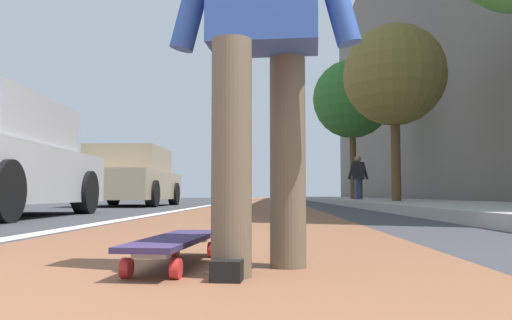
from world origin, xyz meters
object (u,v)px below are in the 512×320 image
Objects in this scene: parked_car_mid at (131,178)px; street_tree_far at (352,99)px; traffic_light at (233,138)px; pedestrian_distant at (358,176)px; skateboard at (175,243)px; skater_person at (263,18)px; street_tree_mid at (394,75)px.

street_tree_far is at bearing -46.63° from parked_car_mid.
parked_car_mid is 0.79× the size of street_tree_far.
traffic_light reaches higher than pedestrian_distant.
skateboard is at bearing 168.89° from street_tree_far.
skater_person is 15.23m from pedestrian_distant.
pedestrian_distant is (-9.67, -4.87, -2.35)m from traffic_light.
skater_person is (-0.15, -0.35, 0.84)m from skateboard.
street_tree_far reaches higher than traffic_light.
skateboard is 0.16× the size of street_tree_far.
skateboard is 0.20× the size of parked_car_mid.
pedestrian_distant is at bearing 2.58° from street_tree_mid.
street_tree_mid reaches higher than parked_car_mid.
traffic_light is at bearing 4.76° from skater_person.
street_tree_far is (-7.37, -5.07, 0.61)m from traffic_light.
pedestrian_distant is at bearing -58.44° from parked_car_mid.
parked_car_mid is at bearing 16.46° from skateboard.
traffic_light is at bearing 3.99° from skateboard.
traffic_light reaches higher than parked_car_mid.
parked_car_mid reaches higher than skateboard.
skater_person is at bearing 164.17° from street_tree_mid.
pedestrian_distant is (14.97, -2.82, -0.05)m from skater_person.
street_tree_mid reaches higher than pedestrian_distant.
skater_person is 0.37× the size of street_tree_mid.
street_tree_mid is (-14.01, -5.07, -0.04)m from traffic_light.
traffic_light is at bearing 26.75° from pedestrian_distant.
skater_person is 0.31× the size of street_tree_far.
street_tree_far is 3.42× the size of pedestrian_distant.
skateboard is 11.38m from parked_car_mid.
street_tree_mid is at bearing -93.62° from parked_car_mid.
traffic_light is 1.06× the size of street_tree_mid.
traffic_light is at bearing -6.35° from parked_car_mid.
skater_person is 0.39× the size of parked_car_mid.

